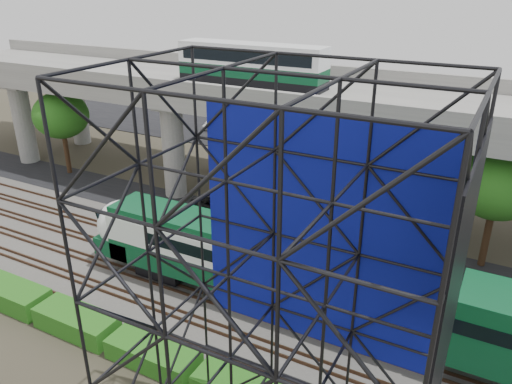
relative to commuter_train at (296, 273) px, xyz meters
The scene contains 13 objects.
ground 6.60m from the commuter_train, 160.30° to the right, with size 140.00×140.00×0.00m, color #474233.
ballast_bed 6.24m from the commuter_train, behind, with size 90.00×12.00×0.20m, color slate.
service_road 10.56m from the commuter_train, 123.31° to the left, with size 90.00×5.00×0.08m, color black.
parking_lot 32.61m from the commuter_train, 99.90° to the left, with size 90.00×18.00×0.08m, color black.
harbor_water 54.36m from the commuter_train, 95.90° to the left, with size 140.00×40.00×0.03m, color #475E75.
rail_tracks 6.16m from the commuter_train, behind, with size 90.00×9.52×0.16m.
commuter_train is the anchor object (origin of this frame).
overpass 16.11m from the commuter_train, 112.93° to the left, with size 80.00×12.00×12.40m.
scaffold_tower 11.54m from the commuter_train, 70.48° to the right, with size 9.36×6.36×15.00m.
hedge_strip 8.13m from the commuter_train, 126.01° to the right, with size 34.60×1.80×1.20m.
trees 17.69m from the commuter_train, 125.89° to the left, with size 40.94×16.94×7.69m.
suv 13.78m from the commuter_train, 138.64° to the left, with size 2.28×4.94×1.37m, color black.
parked_cars 32.29m from the commuter_train, 99.32° to the left, with size 36.19×9.82×1.31m.
Camera 1 is at (14.13, -18.58, 17.05)m, focal length 35.00 mm.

